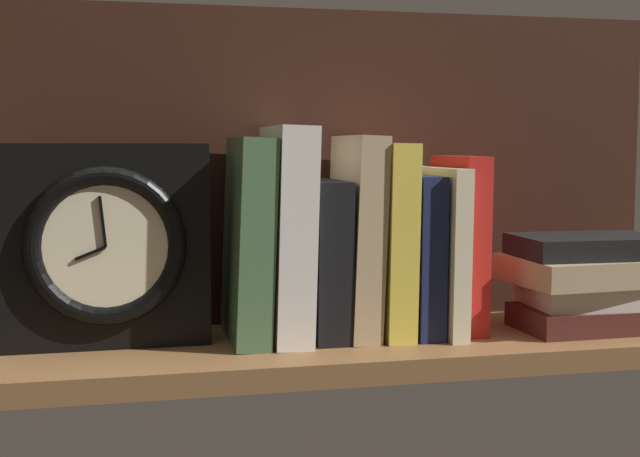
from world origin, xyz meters
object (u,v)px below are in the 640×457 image
book_green_romantic (248,239)px  book_tan_shortstories (356,236)px  book_red_requiem (459,243)px  book_white_catcher (286,233)px  book_stack_side (583,279)px  framed_clock (106,245)px  book_cream_twain (436,249)px  book_yellow_seinlanguage (386,239)px  book_black_skeptic (323,258)px  book_navy_bierce (414,253)px

book_green_romantic → book_tan_shortstories: (12.42, 0.00, 0.12)cm
book_green_romantic → book_red_requiem: bearing=0.0°
book_white_catcher → book_stack_side: book_white_catcher is taller
book_red_requiem → framed_clock: (-40.33, -0.12, 0.77)cm
book_red_requiem → book_stack_side: bearing=-14.1°
book_green_romantic → book_cream_twain: bearing=0.0°
book_yellow_seinlanguage → book_red_requiem: 9.02cm
book_white_catcher → book_yellow_seinlanguage: bearing=0.0°
book_stack_side → book_white_catcher: bearing=174.1°
book_green_romantic → framed_clock: bearing=-179.6°
book_white_catcher → book_yellow_seinlanguage: 11.78cm
framed_clock → book_red_requiem: bearing=0.2°
book_cream_twain → framed_clock: framed_clock is taller
book_tan_shortstories → book_stack_side: bearing=-7.6°
book_white_catcher → book_stack_side: 35.68cm
book_red_requiem → book_stack_side: 15.32cm
book_green_romantic → book_white_catcher: book_white_catcher is taller
book_black_skeptic → book_cream_twain: bearing=0.0°
book_white_catcher → book_tan_shortstories: size_ratio=1.04×
framed_clock → book_stack_side: (54.59, -3.47, -5.03)cm
book_white_catcher → book_navy_bierce: book_white_catcher is taller
book_white_catcher → book_black_skeptic: size_ratio=1.34×
book_navy_bierce → book_yellow_seinlanguage: bearing=180.0°
book_green_romantic → book_navy_bierce: size_ratio=1.23×
book_navy_bierce → framed_clock: bearing=-179.8°
book_red_requiem → book_navy_bierce: bearing=180.0°
framed_clock → book_black_skeptic: bearing=0.3°
book_black_skeptic → book_red_requiem: book_red_requiem is taller
book_tan_shortstories → book_stack_side: 27.61cm
book_tan_shortstories → framed_clock: bearing=-179.8°
book_black_skeptic → book_stack_side: bearing=-6.7°
book_white_catcher → book_red_requiem: (20.73, 0.00, -1.65)cm
book_green_romantic → book_cream_twain: size_ratio=1.18×
book_yellow_seinlanguage → book_stack_side: size_ratio=1.23×
book_tan_shortstories → book_stack_side: book_tan_shortstories is taller
book_white_catcher → book_cream_twain: book_white_catcher is taller
book_navy_bierce → book_stack_side: size_ratio=1.02×
book_white_catcher → book_cream_twain: bearing=0.0°
book_navy_bierce → book_red_requiem: bearing=0.0°
book_tan_shortstories → book_white_catcher: bearing=180.0°
book_red_requiem → framed_clock: size_ratio=0.93×
book_cream_twain → book_navy_bierce: bearing=180.0°
book_tan_shortstories → framed_clock: (-27.76, -0.12, -0.37)cm
book_black_skeptic → book_stack_side: book_black_skeptic is taller
book_navy_bierce → book_cream_twain: bearing=0.0°
book_stack_side → book_yellow_seinlanguage: bearing=171.2°
book_tan_shortstories → book_yellow_seinlanguage: bearing=0.0°
book_yellow_seinlanguage → book_cream_twain: size_ratio=1.15×
book_green_romantic → book_stack_side: bearing=-5.2°
book_cream_twain → framed_clock: size_ratio=0.87×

